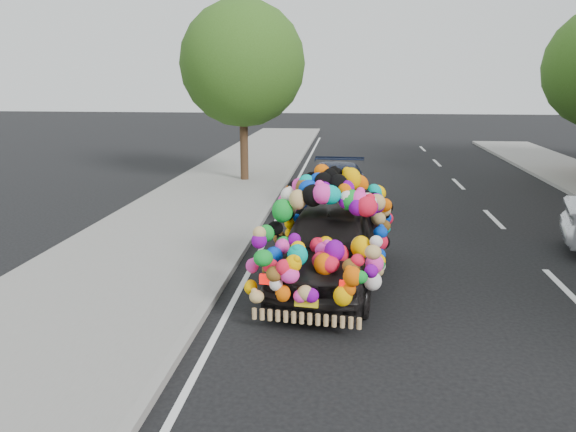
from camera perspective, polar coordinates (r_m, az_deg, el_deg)
name	(u,v)px	position (r m, az deg, el deg)	size (l,w,h in m)	color
ground	(356,281)	(10.25, 6.90, -6.58)	(100.00, 100.00, 0.00)	black
sidewalk	(126,269)	(11.03, -16.13, -5.23)	(4.00, 60.00, 0.12)	gray
kerb	(228,273)	(10.45, -6.14, -5.77)	(0.15, 60.00, 0.13)	gray
lane_markings	(564,289)	(10.92, 26.27, -6.64)	(6.00, 50.00, 0.01)	silver
tree_near_sidewalk	(243,64)	(19.46, -4.64, 15.15)	(4.20, 4.20, 6.13)	#332114
plush_art_car	(330,226)	(9.79, 4.29, -1.02)	(2.53, 4.57, 2.07)	black
navy_sedan	(335,189)	(15.32, 4.79, 2.78)	(1.78, 4.37, 1.27)	black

